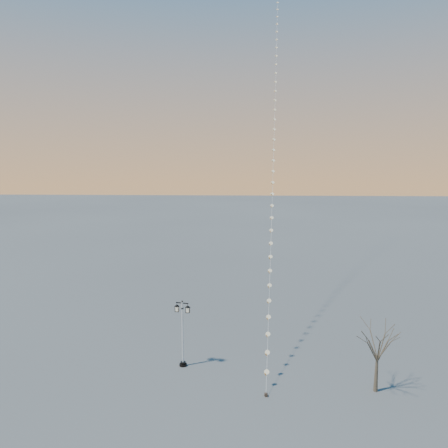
{
  "coord_description": "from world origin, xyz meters",
  "views": [
    {
      "loc": [
        0.74,
        -25.23,
        13.56
      ],
      "look_at": [
        -0.76,
        5.24,
        9.14
      ],
      "focal_mm": 34.51,
      "sensor_mm": 36.0,
      "label": 1
    }
  ],
  "objects": [
    {
      "name": "street_lamp",
      "position": [
        -3.34,
        1.8,
        2.51
      ],
      "size": [
        1.13,
        0.57,
        4.54
      ],
      "rotation": [
        0.0,
        0.0,
        -0.23
      ],
      "color": "black",
      "rests_on": "ground"
    },
    {
      "name": "kite_train",
      "position": [
        3.7,
        20.25,
        20.22
      ],
      "size": [
        3.92,
        44.57,
        40.64
      ],
      "rotation": [
        0.0,
        0.0,
        0.39
      ],
      "color": "#35271E",
      "rests_on": "ground"
    },
    {
      "name": "bare_tree",
      "position": [
        8.6,
        -0.84,
        2.76
      ],
      "size": [
        2.4,
        2.4,
        3.98
      ],
      "rotation": [
        0.0,
        0.0,
        0.24
      ],
      "color": "#4D4132",
      "rests_on": "ground"
    },
    {
      "name": "ground",
      "position": [
        0.0,
        0.0,
        0.0
      ],
      "size": [
        300.0,
        300.0,
        0.0
      ],
      "primitive_type": "plane",
      "color": "#555555",
      "rests_on": "ground"
    }
  ]
}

